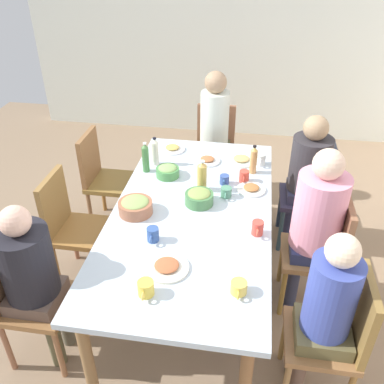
{
  "coord_description": "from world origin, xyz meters",
  "views": [
    {
      "loc": [
        2.34,
        0.37,
        2.42
      ],
      "look_at": [
        0.0,
        0.0,
        0.88
      ],
      "focal_mm": 39.26,
      "sensor_mm": 36.0,
      "label": 1
    }
  ],
  "objects_px": {
    "cup_2": "(258,228)",
    "bowl_2": "(135,206)",
    "bowl_0": "(168,171)",
    "bottle_3": "(202,176)",
    "dining_table": "(192,218)",
    "cup_3": "(224,180)",
    "cup_5": "(146,288)",
    "bottle_2": "(155,152)",
    "chair_4": "(70,223)",
    "cup_0": "(153,235)",
    "cup_1": "(226,192)",
    "chair_5": "(215,145)",
    "plate_0": "(241,160)",
    "plate_4": "(207,160)",
    "chair_2": "(315,192)",
    "person_5": "(214,126)",
    "plate_2": "(167,267)",
    "bowl_1": "(199,197)",
    "person_0": "(325,308)",
    "chair_3": "(102,175)",
    "chair_0": "(337,333)",
    "cup_4": "(260,159)",
    "person_6": "(316,218)",
    "cup_6": "(239,288)",
    "plate_1": "(251,189)",
    "plate_3": "(172,149)",
    "chair_1": "(24,293)",
    "person_1": "(31,273)",
    "bottle_0": "(146,158)",
    "chair_6": "(324,248)",
    "person_2": "(307,170)",
    "cup_7": "(244,176)"
  },
  "relations": [
    {
      "from": "cup_2",
      "to": "bowl_2",
      "type": "bearing_deg",
      "value": -97.28
    },
    {
      "from": "bowl_0",
      "to": "bottle_3",
      "type": "distance_m",
      "value": 0.34
    },
    {
      "from": "dining_table",
      "to": "cup_3",
      "type": "xyz_separation_m",
      "value": [
        -0.38,
        0.19,
        0.1
      ]
    },
    {
      "from": "cup_5",
      "to": "bottle_2",
      "type": "relative_size",
      "value": 0.53
    },
    {
      "from": "chair_4",
      "to": "cup_3",
      "type": "distance_m",
      "value": 1.2
    },
    {
      "from": "cup_0",
      "to": "cup_1",
      "type": "bearing_deg",
      "value": 144.35
    },
    {
      "from": "chair_5",
      "to": "bottle_3",
      "type": "bearing_deg",
      "value": 1.5
    },
    {
      "from": "plate_0",
      "to": "plate_4",
      "type": "bearing_deg",
      "value": -79.66
    },
    {
      "from": "chair_2",
      "to": "cup_2",
      "type": "distance_m",
      "value": 1.06
    },
    {
      "from": "person_5",
      "to": "cup_2",
      "type": "distance_m",
      "value": 1.62
    },
    {
      "from": "cup_5",
      "to": "person_5",
      "type": "bearing_deg",
      "value": 176.79
    },
    {
      "from": "plate_2",
      "to": "cup_3",
      "type": "bearing_deg",
      "value": 166.15
    },
    {
      "from": "bowl_1",
      "to": "bowl_2",
      "type": "xyz_separation_m",
      "value": [
        0.18,
        -0.41,
        0.0
      ]
    },
    {
      "from": "person_0",
      "to": "bottle_3",
      "type": "height_order",
      "value": "person_0"
    },
    {
      "from": "cup_3",
      "to": "bottle_2",
      "type": "height_order",
      "value": "bottle_2"
    },
    {
      "from": "chair_3",
      "to": "chair_0",
      "type": "bearing_deg",
      "value": 52.17
    },
    {
      "from": "bowl_2",
      "to": "plate_4",
      "type": "bearing_deg",
      "value": 153.7
    },
    {
      "from": "cup_4",
      "to": "bottle_2",
      "type": "bearing_deg",
      "value": -81.61
    },
    {
      "from": "person_6",
      "to": "cup_6",
      "type": "bearing_deg",
      "value": -33.19
    },
    {
      "from": "plate_1",
      "to": "plate_3",
      "type": "xyz_separation_m",
      "value": [
        -0.55,
        -0.7,
        -0.0
      ]
    },
    {
      "from": "dining_table",
      "to": "plate_1",
      "type": "relative_size",
      "value": 10.16
    },
    {
      "from": "plate_2",
      "to": "cup_2",
      "type": "bearing_deg",
      "value": 128.5
    },
    {
      "from": "person_0",
      "to": "chair_1",
      "type": "bearing_deg",
      "value": -90.0
    },
    {
      "from": "bottle_3",
      "to": "dining_table",
      "type": "bearing_deg",
      "value": -6.51
    },
    {
      "from": "chair_0",
      "to": "person_1",
      "type": "relative_size",
      "value": 0.78
    },
    {
      "from": "person_5",
      "to": "bowl_2",
      "type": "xyz_separation_m",
      "value": [
        1.45,
        -0.38,
        0.03
      ]
    },
    {
      "from": "chair_1",
      "to": "bottle_2",
      "type": "xyz_separation_m",
      "value": [
        -1.32,
        0.53,
        0.33
      ]
    },
    {
      "from": "cup_5",
      "to": "bottle_0",
      "type": "bearing_deg",
      "value": -165.84
    },
    {
      "from": "chair_0",
      "to": "cup_6",
      "type": "xyz_separation_m",
      "value": [
        -0.0,
        -0.56,
        0.26
      ]
    },
    {
      "from": "bowl_1",
      "to": "cup_0",
      "type": "relative_size",
      "value": 1.81
    },
    {
      "from": "person_0",
      "to": "chair_6",
      "type": "distance_m",
      "value": 0.74
    },
    {
      "from": "person_1",
      "to": "cup_3",
      "type": "xyz_separation_m",
      "value": [
        -1.1,
        1.02,
        0.07
      ]
    },
    {
      "from": "chair_3",
      "to": "bottle_0",
      "type": "xyz_separation_m",
      "value": [
        0.24,
        0.48,
        0.34
      ]
    },
    {
      "from": "cup_2",
      "to": "cup_6",
      "type": "xyz_separation_m",
      "value": [
        0.52,
        -0.08,
        -0.01
      ]
    },
    {
      "from": "chair_0",
      "to": "person_2",
      "type": "xyz_separation_m",
      "value": [
        -1.43,
        -0.09,
        0.2
      ]
    },
    {
      "from": "cup_5",
      "to": "bottle_2",
      "type": "height_order",
      "value": "bottle_2"
    },
    {
      "from": "person_1",
      "to": "plate_1",
      "type": "relative_size",
      "value": 5.47
    },
    {
      "from": "chair_2",
      "to": "cup_2",
      "type": "relative_size",
      "value": 8.18
    },
    {
      "from": "cup_7",
      "to": "bottle_0",
      "type": "relative_size",
      "value": 0.44
    },
    {
      "from": "chair_2",
      "to": "cup_0",
      "type": "bearing_deg",
      "value": -45.9
    },
    {
      "from": "plate_1",
      "to": "cup_3",
      "type": "bearing_deg",
      "value": -106.59
    },
    {
      "from": "person_5",
      "to": "person_1",
      "type": "bearing_deg",
      "value": -21.8
    },
    {
      "from": "bottle_2",
      "to": "bowl_0",
      "type": "bearing_deg",
      "value": 38.07
    },
    {
      "from": "cup_3",
      "to": "bottle_3",
      "type": "bearing_deg",
      "value": -55.2
    },
    {
      "from": "chair_0",
      "to": "cup_3",
      "type": "relative_size",
      "value": 8.37
    },
    {
      "from": "plate_4",
      "to": "bowl_2",
      "type": "bearing_deg",
      "value": -26.3
    },
    {
      "from": "person_2",
      "to": "plate_2",
      "type": "relative_size",
      "value": 4.59
    },
    {
      "from": "chair_2",
      "to": "cup_1",
      "type": "relative_size",
      "value": 7.86
    },
    {
      "from": "person_5",
      "to": "plate_3",
      "type": "height_order",
      "value": "person_5"
    },
    {
      "from": "chair_0",
      "to": "cup_6",
      "type": "height_order",
      "value": "chair_0"
    }
  ]
}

